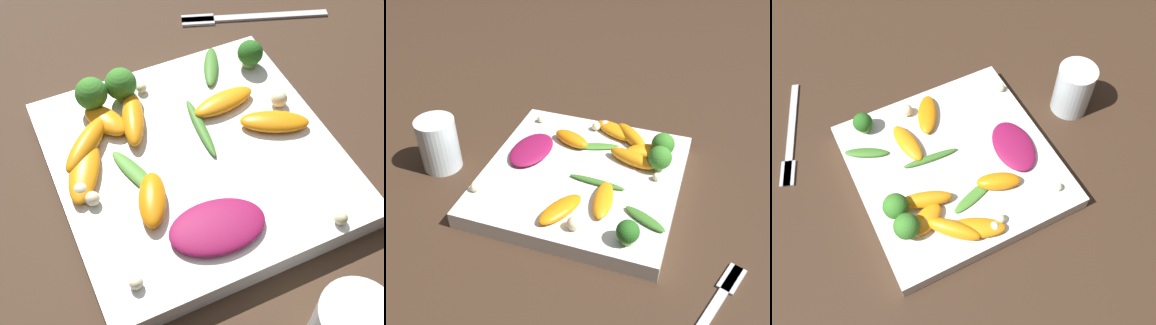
% 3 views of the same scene
% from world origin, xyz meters
% --- Properties ---
extents(ground_plane, '(2.40, 2.40, 0.00)m').
position_xyz_m(ground_plane, '(0.00, 0.00, 0.00)').
color(ground_plane, '#382619').
extents(plate, '(0.28, 0.28, 0.03)m').
position_xyz_m(plate, '(0.00, 0.00, 0.01)').
color(plate, white).
rests_on(plate, ground_plane).
extents(fork, '(0.08, 0.19, 0.01)m').
position_xyz_m(fork, '(-0.21, 0.16, 0.00)').
color(fork, '#B2B2B7').
rests_on(fork, ground_plane).
extents(radicchio_leaf_0, '(0.07, 0.10, 0.01)m').
position_xyz_m(radicchio_leaf_0, '(0.09, -0.02, 0.03)').
color(radicchio_leaf_0, maroon).
rests_on(radicchio_leaf_0, plate).
extents(orange_segment_0, '(0.04, 0.08, 0.02)m').
position_xyz_m(orange_segment_0, '(-0.05, 0.06, 0.03)').
color(orange_segment_0, orange).
rests_on(orange_segment_0, plate).
extents(orange_segment_1, '(0.07, 0.07, 0.02)m').
position_xyz_m(orange_segment_1, '(-0.05, -0.10, 0.04)').
color(orange_segment_1, orange).
rests_on(orange_segment_1, plate).
extents(orange_segment_2, '(0.08, 0.04, 0.02)m').
position_xyz_m(orange_segment_2, '(-0.06, -0.04, 0.04)').
color(orange_segment_2, orange).
rests_on(orange_segment_2, plate).
extents(orange_segment_3, '(0.06, 0.08, 0.01)m').
position_xyz_m(orange_segment_3, '(0.00, 0.09, 0.03)').
color(orange_segment_3, orange).
rests_on(orange_segment_3, plate).
extents(orange_segment_4, '(0.08, 0.06, 0.02)m').
position_xyz_m(orange_segment_4, '(-0.02, -0.11, 0.03)').
color(orange_segment_4, orange).
rests_on(orange_segment_4, plate).
extents(orange_segment_5, '(0.06, 0.05, 0.02)m').
position_xyz_m(orange_segment_5, '(-0.08, -0.07, 0.03)').
color(orange_segment_5, orange).
rests_on(orange_segment_5, plate).
extents(orange_segment_6, '(0.07, 0.05, 0.02)m').
position_xyz_m(orange_segment_6, '(0.04, -0.06, 0.04)').
color(orange_segment_6, orange).
rests_on(orange_segment_6, plate).
extents(broccoli_floret_0, '(0.04, 0.04, 0.04)m').
position_xyz_m(broccoli_floret_0, '(-0.11, -0.04, 0.05)').
color(broccoli_floret_0, '#84AD5B').
rests_on(broccoli_floret_0, plate).
extents(broccoli_floret_1, '(0.04, 0.04, 0.04)m').
position_xyz_m(broccoli_floret_1, '(-0.10, -0.07, 0.05)').
color(broccoli_floret_1, '#7A9E51').
rests_on(broccoli_floret_1, plate).
extents(broccoli_floret_2, '(0.03, 0.03, 0.03)m').
position_xyz_m(broccoli_floret_2, '(-0.10, 0.11, 0.04)').
color(broccoli_floret_2, '#84AD5B').
rests_on(broccoli_floret_2, plate).
extents(arugula_sprig_0, '(0.06, 0.04, 0.01)m').
position_xyz_m(arugula_sprig_0, '(-0.11, 0.07, 0.03)').
color(arugula_sprig_0, '#3D7528').
rests_on(arugula_sprig_0, plate).
extents(arugula_sprig_1, '(0.08, 0.04, 0.01)m').
position_xyz_m(arugula_sprig_1, '(-0.00, -0.07, 0.03)').
color(arugula_sprig_1, '#47842D').
rests_on(arugula_sprig_1, plate).
extents(arugula_sprig_2, '(0.08, 0.02, 0.01)m').
position_xyz_m(arugula_sprig_2, '(-0.03, 0.02, 0.03)').
color(arugula_sprig_2, '#3D7528').
rests_on(arugula_sprig_2, plate).
extents(macadamia_nut_0, '(0.01, 0.01, 0.01)m').
position_xyz_m(macadamia_nut_0, '(-0.11, -0.02, 0.03)').
color(macadamia_nut_0, beige).
rests_on(macadamia_nut_0, plate).
extents(macadamia_nut_1, '(0.01, 0.01, 0.01)m').
position_xyz_m(macadamia_nut_1, '(0.11, -0.11, 0.03)').
color(macadamia_nut_1, beige).
rests_on(macadamia_nut_1, plate).
extents(macadamia_nut_2, '(0.01, 0.01, 0.01)m').
position_xyz_m(macadamia_nut_2, '(0.01, -0.11, 0.03)').
color(macadamia_nut_2, beige).
rests_on(macadamia_nut_2, plate).
extents(macadamia_nut_3, '(0.02, 0.02, 0.02)m').
position_xyz_m(macadamia_nut_3, '(-0.03, 0.11, 0.03)').
color(macadamia_nut_3, beige).
rests_on(macadamia_nut_3, plate).
extents(macadamia_nut_4, '(0.02, 0.02, 0.02)m').
position_xyz_m(macadamia_nut_4, '(0.00, -0.12, 0.03)').
color(macadamia_nut_4, beige).
rests_on(macadamia_nut_4, plate).
extents(macadamia_nut_5, '(0.01, 0.01, 0.01)m').
position_xyz_m(macadamia_nut_5, '(0.13, 0.09, 0.03)').
color(macadamia_nut_5, beige).
rests_on(macadamia_nut_5, plate).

